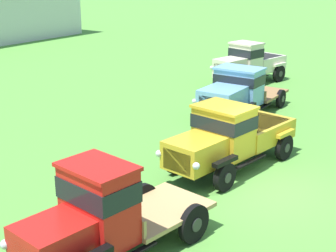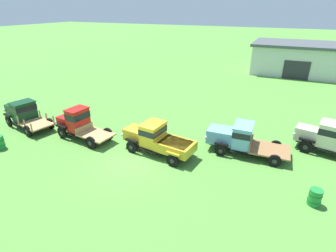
{
  "view_description": "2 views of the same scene",
  "coord_description": "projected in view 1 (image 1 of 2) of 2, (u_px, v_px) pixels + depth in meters",
  "views": [
    {
      "loc": [
        -12.24,
        -5.29,
        6.17
      ],
      "look_at": [
        0.68,
        3.86,
        1.0
      ],
      "focal_mm": 55.0,
      "sensor_mm": 36.0,
      "label": 1
    },
    {
      "loc": [
        7.9,
        -11.87,
        8.97
      ],
      "look_at": [
        0.68,
        3.86,
        1.0
      ],
      "focal_mm": 28.0,
      "sensor_mm": 36.0,
      "label": 2
    }
  ],
  "objects": [
    {
      "name": "vintage_truck_back_of_row",
      "position": [
        249.0,
        63.0,
        26.19
      ],
      "size": [
        4.7,
        2.51,
        2.17
      ],
      "color": "black",
      "rests_on": "ground"
    },
    {
      "name": "vintage_truck_second_in_line",
      "position": [
        97.0,
        217.0,
        10.47
      ],
      "size": [
        4.91,
        2.32,
        2.29
      ],
      "color": "black",
      "rests_on": "ground"
    },
    {
      "name": "ground_plane",
      "position": [
        267.0,
        191.0,
        14.32
      ],
      "size": [
        240.0,
        240.0,
        0.0
      ],
      "primitive_type": "plane",
      "color": "#518E38"
    },
    {
      "name": "vintage_truck_midrow_center",
      "position": [
        229.0,
        136.0,
        15.6
      ],
      "size": [
        5.23,
        2.49,
        2.06
      ],
      "color": "black",
      "rests_on": "ground"
    },
    {
      "name": "vintage_truck_far_side",
      "position": [
        236.0,
        92.0,
        20.66
      ],
      "size": [
        5.42,
        2.36,
        2.02
      ],
      "color": "black",
      "rests_on": "ground"
    }
  ]
}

